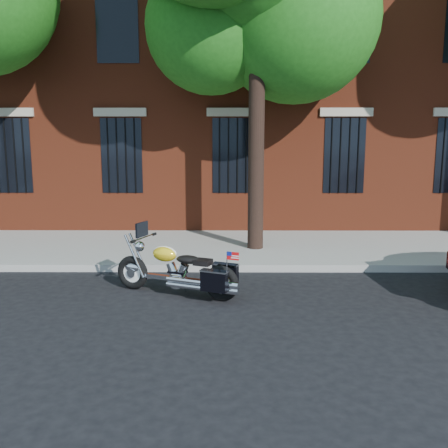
{
  "coord_description": "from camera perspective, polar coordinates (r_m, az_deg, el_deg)",
  "views": [
    {
      "loc": [
        -0.16,
        -8.48,
        2.71
      ],
      "look_at": [
        -0.22,
        0.8,
        1.08
      ],
      "focal_mm": 40.0,
      "sensor_mm": 36.0,
      "label": 1
    }
  ],
  "objects": [
    {
      "name": "sidewalk",
      "position": [
        12.03,
        1.1,
        -2.7
      ],
      "size": [
        40.0,
        3.6,
        0.15
      ],
      "primitive_type": "cube",
      "color": "gray",
      "rests_on": "ground"
    },
    {
      "name": "ground",
      "position": [
        8.9,
        1.37,
        -7.78
      ],
      "size": [
        120.0,
        120.0,
        0.0
      ],
      "primitive_type": "plane",
      "color": "black",
      "rests_on": "ground"
    },
    {
      "name": "curb",
      "position": [
        10.21,
        1.24,
        -5.01
      ],
      "size": [
        40.0,
        0.16,
        0.15
      ],
      "primitive_type": "cube",
      "color": "gray",
      "rests_on": "ground"
    },
    {
      "name": "motorcycle",
      "position": [
        8.61,
        -4.88,
        -5.53
      ],
      "size": [
        2.22,
        1.31,
        1.23
      ],
      "rotation": [
        0.0,
        0.0,
        -0.39
      ],
      "color": "black",
      "rests_on": "ground"
    },
    {
      "name": "building",
      "position": [
        18.83,
        0.87,
        20.03
      ],
      "size": [
        26.0,
        10.08,
        12.0
      ],
      "color": "maroon",
      "rests_on": "ground"
    }
  ]
}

